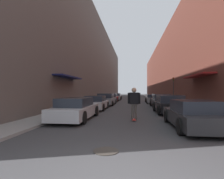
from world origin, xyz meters
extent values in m
plane|color=#38383A|center=(0.00, 27.30, 0.00)|extent=(150.13, 150.13, 0.00)
cube|color=gray|center=(-4.94, 34.12, 0.06)|extent=(1.80, 68.24, 0.12)
cube|color=gray|center=(4.94, 34.12, 0.06)|extent=(1.80, 68.24, 0.12)
cube|color=#564C47|center=(-7.84, 34.12, 7.63)|extent=(4.00, 68.24, 15.26)
cube|color=#141947|center=(-5.44, 11.94, 2.90)|extent=(1.00, 4.80, 0.12)
cube|color=brown|center=(7.84, 34.12, 6.20)|extent=(4.00, 68.24, 12.41)
cube|color=maroon|center=(5.44, 11.94, 2.90)|extent=(1.00, 4.80, 0.12)
cube|color=#B7B7BC|center=(-3.08, 7.02, 0.49)|extent=(1.81, 4.82, 0.61)
cube|color=#232833|center=(-3.08, 6.78, 1.03)|extent=(1.57, 2.51, 0.48)
cylinder|color=black|center=(-3.94, 8.51, 0.33)|extent=(0.18, 0.67, 0.67)
cylinder|color=black|center=(-2.22, 8.51, 0.33)|extent=(0.18, 0.67, 0.67)
cylinder|color=black|center=(-3.94, 5.54, 0.33)|extent=(0.18, 0.67, 0.67)
cylinder|color=black|center=(-2.22, 5.54, 0.33)|extent=(0.18, 0.67, 0.67)
cube|color=#B7B7BC|center=(-3.06, 12.39, 0.46)|extent=(1.76, 3.93, 0.58)
cube|color=#232833|center=(-3.06, 12.19, 1.00)|extent=(1.54, 2.05, 0.49)
cylinder|color=black|center=(-3.90, 13.60, 0.32)|extent=(0.18, 0.64, 0.64)
cylinder|color=black|center=(-2.21, 13.60, 0.32)|extent=(0.18, 0.64, 0.64)
cylinder|color=black|center=(-3.90, 11.17, 0.32)|extent=(0.18, 0.64, 0.64)
cylinder|color=black|center=(-2.21, 11.17, 0.32)|extent=(0.18, 0.64, 0.64)
cube|color=gray|center=(-2.95, 17.72, 0.50)|extent=(1.92, 4.74, 0.68)
cube|color=#232833|center=(-2.95, 17.49, 1.11)|extent=(1.66, 2.48, 0.53)
cylinder|color=black|center=(-3.85, 19.18, 0.30)|extent=(0.18, 0.61, 0.61)
cylinder|color=black|center=(-2.04, 19.18, 0.30)|extent=(0.18, 0.61, 0.61)
cylinder|color=black|center=(-3.85, 16.26, 0.30)|extent=(0.18, 0.61, 0.61)
cylinder|color=black|center=(-2.04, 16.26, 0.30)|extent=(0.18, 0.61, 0.61)
cube|color=maroon|center=(-3.07, 23.58, 0.50)|extent=(1.86, 4.54, 0.62)
cube|color=#232833|center=(-3.07, 23.35, 1.05)|extent=(1.61, 2.37, 0.49)
cylinder|color=black|center=(-3.95, 24.98, 0.34)|extent=(0.18, 0.69, 0.69)
cylinder|color=black|center=(-2.19, 24.98, 0.34)|extent=(0.18, 0.69, 0.69)
cylinder|color=black|center=(-3.95, 22.17, 0.34)|extent=(0.18, 0.69, 0.69)
cylinder|color=black|center=(-2.19, 22.17, 0.34)|extent=(0.18, 0.69, 0.69)
cube|color=#B7B7BC|center=(-2.97, 29.51, 0.50)|extent=(1.91, 4.60, 0.62)
cube|color=#232833|center=(-2.97, 29.28, 1.03)|extent=(1.66, 2.40, 0.44)
cylinder|color=black|center=(-3.88, 30.93, 0.35)|extent=(0.18, 0.69, 0.69)
cylinder|color=black|center=(-2.06, 30.93, 0.35)|extent=(0.18, 0.69, 0.69)
cylinder|color=black|center=(-3.88, 28.09, 0.35)|extent=(0.18, 0.69, 0.69)
cylinder|color=black|center=(-2.06, 28.09, 0.35)|extent=(0.18, 0.69, 0.69)
cube|color=#232326|center=(2.88, 5.29, 0.47)|extent=(1.90, 4.39, 0.58)
cube|color=#232833|center=(2.88, 5.07, 1.01)|extent=(1.66, 2.29, 0.49)
cylinder|color=black|center=(1.97, 6.65, 0.32)|extent=(0.18, 0.64, 0.64)
cylinder|color=black|center=(3.79, 6.65, 0.32)|extent=(0.18, 0.64, 0.64)
cylinder|color=black|center=(1.97, 3.93, 0.32)|extent=(0.18, 0.64, 0.64)
cube|color=black|center=(2.88, 10.60, 0.50)|extent=(1.92, 4.19, 0.65)
cube|color=#232833|center=(2.88, 10.39, 1.09)|extent=(1.67, 2.19, 0.53)
cylinder|color=black|center=(1.97, 11.89, 0.33)|extent=(0.18, 0.66, 0.66)
cylinder|color=black|center=(3.79, 11.89, 0.33)|extent=(0.18, 0.66, 0.66)
cylinder|color=black|center=(1.97, 9.31, 0.33)|extent=(0.18, 0.66, 0.66)
cylinder|color=black|center=(3.79, 9.31, 0.33)|extent=(0.18, 0.66, 0.66)
cube|color=#232326|center=(3.06, 15.74, 0.51)|extent=(1.75, 4.58, 0.66)
cube|color=#232833|center=(3.06, 15.51, 1.10)|extent=(1.53, 2.38, 0.51)
cylinder|color=black|center=(2.21, 17.16, 0.32)|extent=(0.18, 0.64, 0.64)
cylinder|color=black|center=(3.91, 17.16, 0.32)|extent=(0.18, 0.64, 0.64)
cylinder|color=black|center=(2.21, 14.32, 0.32)|extent=(0.18, 0.64, 0.64)
cylinder|color=black|center=(3.91, 14.32, 0.32)|extent=(0.18, 0.64, 0.64)
cube|color=gray|center=(2.93, 21.71, 0.49)|extent=(1.84, 4.33, 0.61)
cube|color=#232833|center=(2.93, 21.49, 1.01)|extent=(1.59, 2.26, 0.43)
cylinder|color=black|center=(2.07, 23.04, 0.34)|extent=(0.18, 0.68, 0.68)
cylinder|color=black|center=(3.79, 23.04, 0.34)|extent=(0.18, 0.68, 0.68)
cylinder|color=black|center=(2.07, 20.38, 0.34)|extent=(0.18, 0.68, 0.68)
cylinder|color=black|center=(3.79, 20.38, 0.34)|extent=(0.18, 0.68, 0.68)
cube|color=#B2231E|center=(0.26, 7.02, 0.07)|extent=(0.20, 0.78, 0.02)
cylinder|color=beige|center=(0.19, 7.27, 0.03)|extent=(0.03, 0.06, 0.06)
cylinder|color=beige|center=(0.34, 7.27, 0.03)|extent=(0.03, 0.06, 0.06)
cylinder|color=beige|center=(0.19, 6.77, 0.03)|extent=(0.03, 0.06, 0.06)
cylinder|color=beige|center=(0.34, 6.77, 0.03)|extent=(0.03, 0.06, 0.06)
cylinder|color=#47423D|center=(0.18, 7.02, 0.50)|extent=(0.13, 0.13, 0.85)
cylinder|color=#47423D|center=(0.35, 7.02, 0.50)|extent=(0.13, 0.13, 0.85)
cube|color=black|center=(0.26, 7.02, 1.25)|extent=(0.51, 0.23, 0.65)
sphere|color=tan|center=(0.26, 7.02, 1.71)|extent=(0.27, 0.27, 0.27)
cylinder|color=black|center=(-0.04, 7.02, 1.25)|extent=(0.10, 0.10, 0.61)
cylinder|color=black|center=(0.57, 7.02, 1.25)|extent=(0.10, 0.10, 0.61)
cylinder|color=#332D28|center=(-0.53, 1.85, 0.01)|extent=(0.70, 0.70, 0.02)
cylinder|color=#2D2D2D|center=(5.51, 20.91, 1.78)|extent=(0.10, 0.10, 3.33)
cube|color=#332D0F|center=(5.51, 20.91, 3.22)|extent=(0.16, 0.16, 0.45)
sphere|color=red|center=(5.51, 20.82, 3.34)|extent=(0.11, 0.11, 0.11)
camera|label=1|loc=(0.20, -2.89, 1.65)|focal=28.00mm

